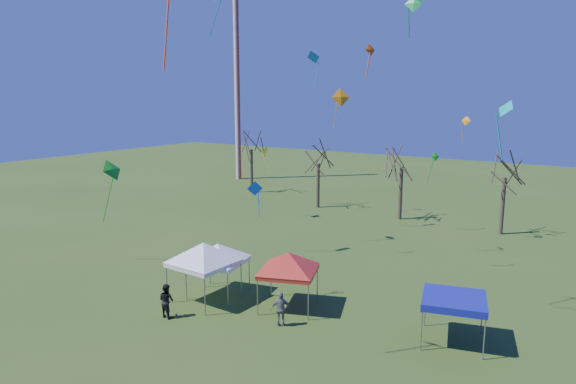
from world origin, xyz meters
The scene contains 22 objects.
ground centered at (0.00, 0.00, 0.00)m, with size 140.00×140.00×0.00m, color #324D19.
radio_mast centered at (-28.00, 34.00, 12.50)m, with size 0.70×0.70×25.00m, color silver.
tree_0 centered at (-20.85, 27.38, 6.49)m, with size 3.83×3.83×8.44m.
tree_1 centered at (-10.77, 24.65, 5.79)m, with size 3.42×3.42×7.54m.
tree_2 centered at (-2.37, 24.38, 6.29)m, with size 3.71×3.71×8.18m.
tree_3 centered at (6.03, 24.04, 6.08)m, with size 3.59×3.59×7.91m.
tent_white_west centered at (-4.33, 1.52, 2.94)m, with size 4.14×4.14×3.65m.
tent_white_mid centered at (-4.23, 2.51, 2.68)m, with size 3.69×3.69×3.33m.
tent_red centered at (-0.12, 3.16, 2.73)m, with size 3.60×3.60×3.38m.
tent_blue centered at (7.92, 3.99, 1.92)m, with size 3.25×3.25×2.09m.
person_grey centered at (0.75, 1.20, 0.83)m, with size 0.97×0.40×1.66m, color slate.
person_dark centered at (-4.47, -1.05, 0.84)m, with size 0.82×0.64×1.68m, color black.
kite_11 centered at (-5.17, 18.24, 10.50)m, with size 1.39×1.44×3.29m.
kite_1 centered at (-2.15, 3.14, 5.96)m, with size 0.76×0.72×1.88m.
kite_17 centered at (8.41, 9.26, 10.00)m, with size 1.17×1.12×3.01m.
kite_14 centered at (-13.75, 3.45, 5.97)m, with size 1.22×1.67×4.02m.
kite_13 centered at (-12.30, 18.12, 5.96)m, with size 0.76×1.06×2.60m.
kite_2 centered at (-9.71, 21.81, 13.89)m, with size 1.35×0.95×3.18m.
kite_25 centered at (5.47, 4.12, 14.40)m, with size 0.82×0.45×1.77m.
kite_19 centered at (3.86, 20.04, 8.83)m, with size 0.72×0.49×1.88m.
kite_22 centered at (1.24, 21.83, 5.88)m, with size 0.90×0.92×2.56m.
kite_18 centered at (1.07, 9.65, 13.11)m, with size 0.54×0.75×1.84m.
Camera 1 is at (13.37, -17.49, 10.68)m, focal length 32.00 mm.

